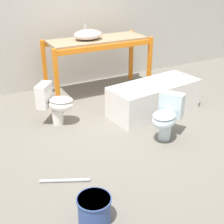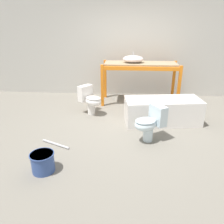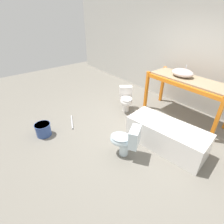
# 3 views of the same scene
# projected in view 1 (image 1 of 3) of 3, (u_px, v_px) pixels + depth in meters

# --- Properties ---
(ground_plane) EXTENTS (12.00, 12.00, 0.00)m
(ground_plane) POSITION_uv_depth(u_px,v_px,m) (116.00, 125.00, 4.96)
(ground_plane) COLOR slate
(warehouse_wall_rear) EXTENTS (10.80, 0.08, 3.20)m
(warehouse_wall_rear) POSITION_uv_depth(u_px,v_px,m) (64.00, 5.00, 5.97)
(warehouse_wall_rear) COLOR beige
(warehouse_wall_rear) RESTS_ON ground_plane
(shelving_rack) EXTENTS (1.97, 0.78, 1.06)m
(shelving_rack) POSITION_uv_depth(u_px,v_px,m) (98.00, 47.00, 5.86)
(shelving_rack) COLOR orange
(shelving_rack) RESTS_ON ground_plane
(sink_basin) EXTENTS (0.53, 0.40, 0.26)m
(sink_basin) POSITION_uv_depth(u_px,v_px,m) (88.00, 35.00, 5.66)
(sink_basin) COLOR silver
(sink_basin) RESTS_ON shelving_rack
(bathtub_main) EXTENTS (1.64, 0.85, 0.53)m
(bathtub_main) POSITION_uv_depth(u_px,v_px,m) (154.00, 96.00, 5.27)
(bathtub_main) COLOR white
(bathtub_main) RESTS_ON ground_plane
(toilet_near) EXTENTS (0.64, 0.60, 0.66)m
(toilet_near) POSITION_uv_depth(u_px,v_px,m) (55.00, 102.00, 4.88)
(toilet_near) COLOR white
(toilet_near) RESTS_ON ground_plane
(toilet_far) EXTENTS (0.64, 0.57, 0.66)m
(toilet_far) POSITION_uv_depth(u_px,v_px,m) (167.00, 116.00, 4.45)
(toilet_far) COLOR silver
(toilet_far) RESTS_ON ground_plane
(bucket_white) EXTENTS (0.35, 0.35, 0.29)m
(bucket_white) POSITION_uv_depth(u_px,v_px,m) (94.00, 209.00, 3.06)
(bucket_white) COLOR #334C8C
(bucket_white) RESTS_ON ground_plane
(loose_pipe) EXTENTS (0.56, 0.28, 0.04)m
(loose_pipe) POSITION_uv_depth(u_px,v_px,m) (65.00, 180.00, 3.68)
(loose_pipe) COLOR #B7B7BC
(loose_pipe) RESTS_ON ground_plane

